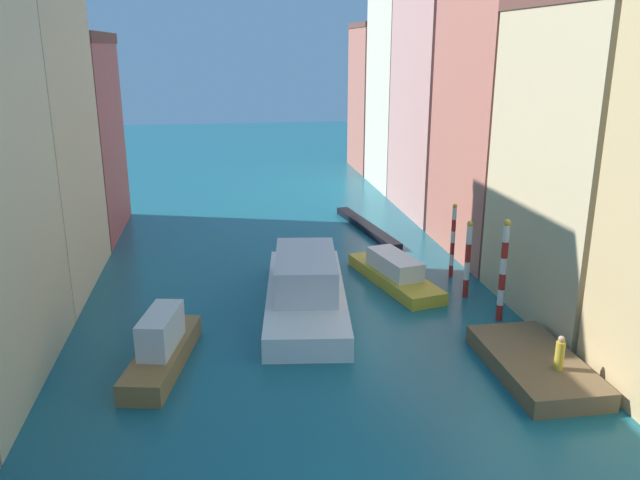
% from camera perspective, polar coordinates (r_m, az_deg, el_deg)
% --- Properties ---
extents(ground_plane, '(154.00, 154.00, 0.00)m').
position_cam_1_polar(ground_plane, '(39.37, -3.30, -2.25)').
color(ground_plane, '#196070').
extents(building_left_2, '(7.26, 11.11, 22.37)m').
position_cam_1_polar(building_left_2, '(37.31, -26.65, 12.55)').
color(building_left_2, beige).
rests_on(building_left_2, ground).
extents(building_left_3, '(7.26, 10.17, 13.87)m').
position_cam_1_polar(building_left_3, '(48.02, -22.24, 8.56)').
color(building_left_3, '#B25147').
rests_on(building_left_3, ground).
extents(building_right_1, '(7.26, 10.10, 15.25)m').
position_cam_1_polar(building_right_1, '(33.28, 24.02, 6.34)').
color(building_right_1, beige).
rests_on(building_right_1, ground).
extents(building_right_2, '(7.26, 10.00, 16.78)m').
position_cam_1_polar(building_right_2, '(41.96, 16.78, 10.05)').
color(building_right_2, '#C6705B').
rests_on(building_right_2, ground).
extents(building_right_3, '(7.26, 10.84, 17.75)m').
position_cam_1_polar(building_right_3, '(51.84, 11.70, 12.14)').
color(building_right_3, tan).
rests_on(building_right_3, ground).
extents(building_right_4, '(7.26, 9.20, 21.40)m').
position_cam_1_polar(building_right_4, '(61.24, 8.50, 14.70)').
color(building_right_4, beige).
rests_on(building_right_4, ground).
extents(building_right_5, '(7.26, 8.75, 15.32)m').
position_cam_1_polar(building_right_5, '(70.42, 6.12, 12.58)').
color(building_right_5, '#C6705B').
rests_on(building_right_5, ground).
extents(waterfront_dock, '(3.37, 6.60, 0.77)m').
position_cam_1_polar(waterfront_dock, '(28.09, 18.70, -10.54)').
color(waterfront_dock, brown).
rests_on(waterfront_dock, ground).
extents(person_on_dock, '(0.36, 0.36, 1.42)m').
position_cam_1_polar(person_on_dock, '(26.92, 20.70, -9.53)').
color(person_on_dock, gold).
rests_on(person_on_dock, waterfront_dock).
extents(mooring_pole_0, '(0.35, 0.35, 5.14)m').
position_cam_1_polar(mooring_pole_0, '(31.92, 16.10, -2.58)').
color(mooring_pole_0, red).
rests_on(mooring_pole_0, ground).
extents(mooring_pole_1, '(0.32, 0.32, 4.25)m').
position_cam_1_polar(mooring_pole_1, '(34.59, 13.10, -1.63)').
color(mooring_pole_1, red).
rests_on(mooring_pole_1, ground).
extents(mooring_pole_2, '(0.26, 0.26, 4.38)m').
position_cam_1_polar(mooring_pole_2, '(37.48, 11.82, -0.00)').
color(mooring_pole_2, red).
rests_on(mooring_pole_2, ground).
extents(vaporetto_white, '(5.30, 12.39, 2.91)m').
position_cam_1_polar(vaporetto_white, '(32.56, -1.28, -4.33)').
color(vaporetto_white, white).
rests_on(vaporetto_white, ground).
extents(gondola_black, '(2.55, 10.66, 0.48)m').
position_cam_1_polar(gondola_black, '(46.73, 4.19, 1.16)').
color(gondola_black, black).
rests_on(gondola_black, ground).
extents(motorboat_0, '(3.87, 8.23, 1.68)m').
position_cam_1_polar(motorboat_0, '(36.37, 6.67, -2.92)').
color(motorboat_0, gold).
rests_on(motorboat_0, ground).
extents(motorboat_1, '(3.04, 6.84, 2.42)m').
position_cam_1_polar(motorboat_1, '(27.79, -13.97, -9.29)').
color(motorboat_1, olive).
rests_on(motorboat_1, ground).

